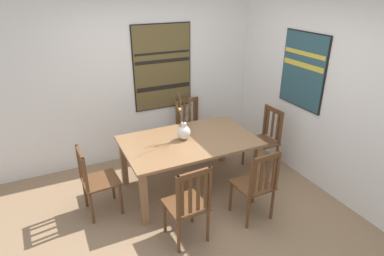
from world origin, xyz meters
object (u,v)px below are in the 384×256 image
painting_on_back_wall (163,67)px  chair_4 (256,184)px  chair_1 (96,180)px  chair_3 (264,139)px  centerpiece_vase (184,131)px  chair_2 (190,126)px  painting_on_side_wall (303,71)px  chair_0 (188,204)px  dining_table (189,146)px

painting_on_back_wall → chair_4: bearing=-81.3°
chair_1 → chair_3: 2.53m
centerpiece_vase → chair_1: bearing=-177.5°
chair_2 → chair_4: 1.87m
painting_on_side_wall → chair_3: bearing=152.3°
chair_2 → chair_4: (-0.02, -1.87, 0.00)m
chair_2 → chair_4: bearing=-90.5°
chair_0 → chair_3: (1.72, 0.96, -0.01)m
dining_table → chair_3: size_ratio=1.83×
dining_table → chair_0: 1.05m
chair_0 → chair_3: chair_0 is taller
chair_1 → painting_on_back_wall: painting_on_back_wall is taller
chair_0 → chair_1: size_ratio=1.08×
centerpiece_vase → chair_0: 1.12m
dining_table → chair_0: (-0.45, -0.94, -0.15)m
centerpiece_vase → chair_2: size_ratio=0.74×
centerpiece_vase → chair_4: centerpiece_vase is taller
chair_3 → chair_2: bearing=131.8°
dining_table → chair_4: chair_4 is taller
chair_3 → painting_on_side_wall: 1.15m
chair_0 → chair_1: bearing=130.8°
centerpiece_vase → chair_4: size_ratio=0.73×
chair_2 → chair_4: size_ratio=0.99×
dining_table → chair_2: 1.05m
painting_on_back_wall → chair_3: bearing=-45.9°
chair_1 → painting_on_side_wall: painting_on_side_wall is taller
centerpiece_vase → chair_3: 1.38m
chair_1 → dining_table: bearing=0.2°
chair_1 → painting_on_back_wall: size_ratio=0.67×
painting_on_side_wall → chair_2: bearing=137.2°
dining_table → chair_1: (-1.25, -0.00, -0.18)m
chair_0 → chair_2: chair_0 is taller
dining_table → chair_3: 1.28m
chair_3 → painting_on_back_wall: size_ratio=0.72×
dining_table → chair_2: (0.45, 0.93, -0.17)m
chair_4 → centerpiece_vase: bearing=116.6°
chair_0 → painting_on_back_wall: bearing=75.5°
dining_table → chair_4: (0.44, -0.93, -0.16)m
chair_2 → chair_3: chair_3 is taller
centerpiece_vase → painting_on_side_wall: painting_on_side_wall is taller
centerpiece_vase → painting_on_back_wall: 1.32m
centerpiece_vase → chair_4: (0.49, -0.98, -0.38)m
dining_table → chair_0: bearing=-115.5°
chair_4 → painting_on_back_wall: painting_on_back_wall is taller
chair_2 → chair_1: bearing=-151.2°
chair_1 → chair_2: (1.71, 0.94, 0.01)m
chair_1 → painting_on_side_wall: size_ratio=0.86×
centerpiece_vase → chair_1: size_ratio=0.76×
painting_on_side_wall → chair_4: bearing=-148.7°
dining_table → centerpiece_vase: centerpiece_vase is taller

